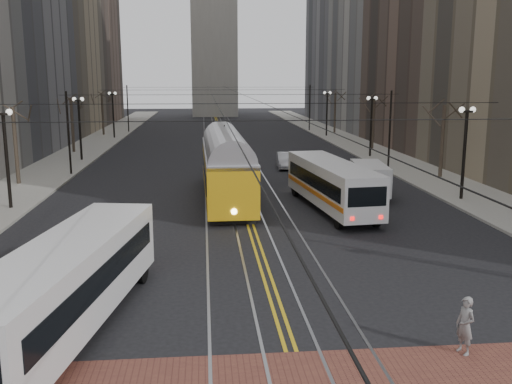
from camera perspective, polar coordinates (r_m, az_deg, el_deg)
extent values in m
plane|color=black|center=(17.63, 3.05, -14.25)|extent=(260.00, 260.00, 0.00)
cube|color=gray|center=(62.48, -16.92, 3.94)|extent=(5.00, 140.00, 0.15)
cube|color=gray|center=(63.61, 10.66, 4.36)|extent=(5.00, 140.00, 0.15)
cube|color=gray|center=(61.25, -3.00, 4.21)|extent=(4.80, 130.00, 0.02)
cube|color=gold|center=(61.25, -3.00, 4.21)|extent=(0.42, 130.00, 0.01)
cube|color=brown|center=(105.06, -18.84, 17.55)|extent=(16.00, 20.00, 40.00)
cube|color=slate|center=(106.20, 10.52, 17.88)|extent=(16.00, 20.00, 40.00)
cylinder|color=black|center=(35.91, -23.63, 2.70)|extent=(0.20, 0.20, 5.60)
cylinder|color=black|center=(55.12, -17.19, 5.85)|extent=(0.20, 0.20, 5.60)
cylinder|color=black|center=(74.75, -14.08, 7.33)|extent=(0.20, 0.20, 5.60)
cylinder|color=black|center=(37.66, 20.08, 3.32)|extent=(0.20, 0.20, 5.60)
cylinder|color=black|center=(56.28, 11.42, 6.23)|extent=(0.20, 0.20, 5.60)
cylinder|color=black|center=(75.61, 7.09, 7.62)|extent=(0.20, 0.20, 5.60)
cylinder|color=#382D23|center=(44.07, -22.89, 4.20)|extent=(0.28, 0.28, 5.60)
cylinder|color=#382D23|center=(61.39, -17.89, 6.32)|extent=(0.28, 0.28, 5.60)
cylinder|color=#382D23|center=(79.01, -15.09, 7.48)|extent=(0.28, 0.28, 5.60)
cylinder|color=#382D23|center=(45.72, 18.12, 4.76)|extent=(0.28, 0.28, 5.60)
cylinder|color=#382D23|center=(62.58, 11.63, 6.72)|extent=(0.28, 0.28, 5.60)
cylinder|color=#382D23|center=(79.94, 7.90, 7.80)|extent=(0.28, 0.28, 5.60)
cylinder|color=black|center=(60.75, -4.50, 9.80)|extent=(0.03, 120.00, 0.03)
cylinder|color=black|center=(60.87, -1.63, 9.84)|extent=(0.03, 120.00, 0.03)
cylinder|color=black|center=(47.12, -18.23, 5.54)|extent=(0.16, 0.16, 6.60)
cylinder|color=black|center=(82.52, -12.70, 8.09)|extent=(0.16, 0.16, 6.60)
cylinder|color=black|center=(48.40, 13.23, 5.95)|extent=(0.16, 0.16, 6.60)
cylinder|color=black|center=(83.25, 5.38, 8.34)|extent=(0.16, 0.16, 6.60)
cube|color=silver|center=(18.24, -18.36, -9.18)|extent=(4.22, 11.40, 2.79)
cube|color=gold|center=(36.16, -3.01, 1.96)|extent=(2.92, 14.64, 3.44)
cube|color=white|center=(33.50, 7.54, 0.58)|extent=(3.50, 10.97, 2.81)
cube|color=white|center=(37.64, 11.29, 1.14)|extent=(2.40, 5.06, 2.16)
imported|color=#3C3F43|center=(41.47, 5.49, 1.73)|extent=(1.88, 4.26, 1.42)
imported|color=#AFB0B7|center=(48.85, 2.99, 3.17)|extent=(1.64, 4.11, 1.33)
imported|color=gray|center=(17.31, 20.19, -12.42)|extent=(0.58, 0.70, 1.66)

